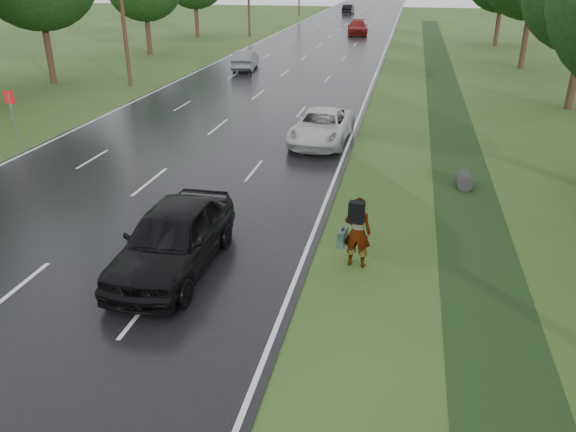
# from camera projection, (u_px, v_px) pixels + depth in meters

# --- Properties ---
(ground) EXTENTS (220.00, 220.00, 0.00)m
(ground) POSITION_uv_depth(u_px,v_px,m) (13.00, 294.00, 13.92)
(ground) COLOR #334B1B
(ground) RESTS_ON ground
(road) EXTENTS (14.00, 180.00, 0.04)m
(road) POSITION_uv_depth(u_px,v_px,m) (314.00, 50.00, 54.11)
(road) COLOR black
(road) RESTS_ON ground
(edge_stripe_east) EXTENTS (0.12, 180.00, 0.01)m
(edge_stripe_east) POSITION_uv_depth(u_px,v_px,m) (384.00, 52.00, 52.82)
(edge_stripe_east) COLOR silver
(edge_stripe_east) RESTS_ON road
(edge_stripe_west) EXTENTS (0.12, 180.00, 0.01)m
(edge_stripe_west) POSITION_uv_depth(u_px,v_px,m) (246.00, 48.00, 55.38)
(edge_stripe_west) COLOR silver
(edge_stripe_west) RESTS_ON road
(center_line) EXTENTS (0.12, 180.00, 0.01)m
(center_line) POSITION_uv_depth(u_px,v_px,m) (314.00, 50.00, 54.10)
(center_line) COLOR silver
(center_line) RESTS_ON road
(drainage_ditch) EXTENTS (2.20, 120.00, 0.56)m
(drainage_ditch) POSITION_uv_depth(u_px,v_px,m) (451.00, 126.00, 28.44)
(drainage_ditch) COLOR #1E3213
(drainage_ditch) RESTS_ON ground
(road_sign) EXTENTS (0.50, 0.06, 2.30)m
(road_sign) POSITION_uv_depth(u_px,v_px,m) (11.00, 105.00, 25.58)
(road_sign) COLOR slate
(road_sign) RESTS_ON ground
(utility_pole_mid) EXTENTS (1.60, 0.26, 10.00)m
(utility_pole_mid) POSITION_uv_depth(u_px,v_px,m) (122.00, 4.00, 35.88)
(utility_pole_mid) COLOR #392A17
(utility_pole_mid) RESTS_ON ground
(pedestrian) EXTENTS (0.92, 0.87, 1.98)m
(pedestrian) POSITION_uv_depth(u_px,v_px,m) (357.00, 231.00, 14.84)
(pedestrian) COLOR #A5998C
(pedestrian) RESTS_ON ground
(white_pickup) EXTENTS (2.61, 5.28, 1.44)m
(white_pickup) POSITION_uv_depth(u_px,v_px,m) (322.00, 127.00, 25.51)
(white_pickup) COLOR silver
(white_pickup) RESTS_ON road
(dark_sedan) EXTENTS (2.12, 5.27, 1.79)m
(dark_sedan) POSITION_uv_depth(u_px,v_px,m) (173.00, 238.00, 14.66)
(dark_sedan) COLOR black
(dark_sedan) RESTS_ON road
(silver_sedan) EXTENTS (2.05, 4.55, 1.45)m
(silver_sedan) POSITION_uv_depth(u_px,v_px,m) (245.00, 60.00, 43.58)
(silver_sedan) COLOR gray
(silver_sedan) RESTS_ON road
(far_car_red) EXTENTS (2.92, 5.73, 1.59)m
(far_car_red) POSITION_uv_depth(u_px,v_px,m) (357.00, 27.00, 65.95)
(far_car_red) COLOR maroon
(far_car_red) RESTS_ON road
(far_car_dark) EXTENTS (1.68, 4.66, 1.53)m
(far_car_dark) POSITION_uv_depth(u_px,v_px,m) (348.00, 9.00, 94.22)
(far_car_dark) COLOR black
(far_car_dark) RESTS_ON road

